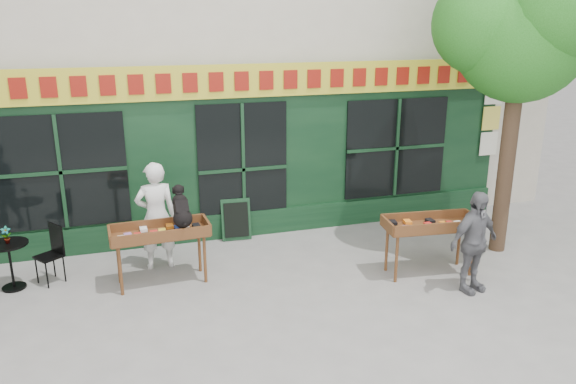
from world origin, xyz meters
The scene contains 11 objects.
ground centered at (0.00, 0.00, 0.00)m, with size 80.00×80.00×0.00m, color slate.
street_tree centered at (4.34, 0.36, 4.11)m, with size 3.05×2.90×5.60m.
book_cart_center centered at (-1.71, 0.72, 0.82)m, with size 1.53×0.69×0.99m.
dog centered at (-1.36, 0.67, 1.29)m, with size 0.34×0.60×0.60m, color black, non-canonical shape.
woman centered at (-1.71, 1.37, 0.92)m, with size 0.67×0.44×1.84m, color white.
book_cart_right centered at (2.54, -0.22, 0.82)m, with size 1.56×0.78×0.99m.
man_right centered at (2.84, -0.97, 0.81)m, with size 0.95×0.39×1.61m, color #5A5B60.
bistro_table centered at (-3.98, 1.20, 0.54)m, with size 0.60×0.60×0.76m.
bistro_chair_right centered at (-3.36, 1.30, 0.56)m, with size 0.51×0.51×0.95m.
potted_plant centered at (-3.98, 1.20, 0.90)m, with size 0.14×0.10×0.27m, color gray.
chalkboard centered at (-0.19, 2.19, 0.40)m, with size 0.57×0.23×0.79m.
Camera 1 is at (-2.21, -7.72, 4.07)m, focal length 35.00 mm.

